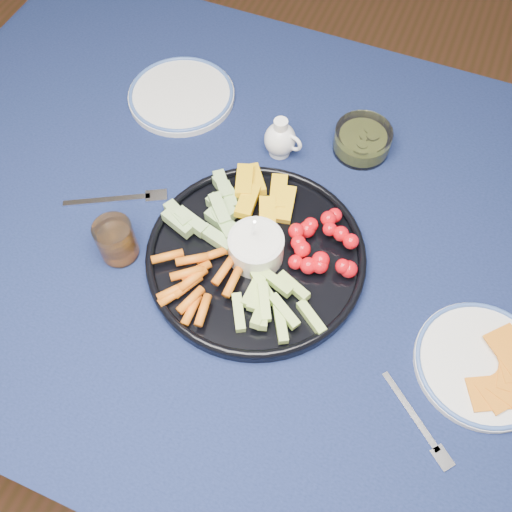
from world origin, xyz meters
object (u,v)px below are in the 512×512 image
at_px(crudite_platter, 255,253).
at_px(creamer_pitcher, 280,139).
at_px(dining_table, 302,265).
at_px(side_plate_extra, 181,95).
at_px(pickle_bowl, 362,141).
at_px(cheese_plate, 483,363).
at_px(juice_tumbler, 117,242).

distance_m(crudite_platter, creamer_pitcher, 0.25).
relative_size(dining_table, side_plate_extra, 7.65).
height_order(crudite_platter, pickle_bowl, crudite_platter).
height_order(creamer_pitcher, side_plate_extra, creamer_pitcher).
bearing_deg(crudite_platter, cheese_plate, -5.89).
height_order(dining_table, crudite_platter, crudite_platter).
distance_m(dining_table, side_plate_extra, 0.43).
height_order(crudite_platter, side_plate_extra, crudite_platter).
relative_size(creamer_pitcher, pickle_bowl, 0.77).
relative_size(pickle_bowl, side_plate_extra, 0.50).
distance_m(cheese_plate, juice_tumbler, 0.62).
xyz_separation_m(creamer_pitcher, side_plate_extra, (-0.24, 0.06, -0.03)).
bearing_deg(cheese_plate, side_plate_extra, 153.70).
bearing_deg(juice_tumbler, crudite_platter, 19.10).
xyz_separation_m(cheese_plate, juice_tumbler, (-0.62, -0.04, 0.02)).
relative_size(crudite_platter, pickle_bowl, 3.45).
distance_m(dining_table, pickle_bowl, 0.26).
bearing_deg(juice_tumbler, pickle_bowl, 50.79).
xyz_separation_m(pickle_bowl, side_plate_extra, (-0.38, -0.01, -0.01)).
xyz_separation_m(cheese_plate, side_plate_extra, (-0.69, 0.34, -0.00)).
bearing_deg(dining_table, crudite_platter, -133.64).
bearing_deg(creamer_pitcher, pickle_bowl, 25.37).
bearing_deg(cheese_plate, crudite_platter, 174.11).
height_order(cheese_plate, juice_tumbler, juice_tumbler).
xyz_separation_m(crudite_platter, side_plate_extra, (-0.29, 0.30, -0.01)).
height_order(creamer_pitcher, pickle_bowl, creamer_pitcher).
height_order(dining_table, creamer_pitcher, creamer_pitcher).
xyz_separation_m(dining_table, cheese_plate, (0.33, -0.11, 0.10)).
distance_m(dining_table, creamer_pitcher, 0.24).
xyz_separation_m(dining_table, pickle_bowl, (0.03, 0.24, 0.11)).
xyz_separation_m(pickle_bowl, juice_tumbler, (-0.31, -0.38, 0.01)).
xyz_separation_m(crudite_platter, creamer_pitcher, (-0.05, 0.24, 0.01)).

